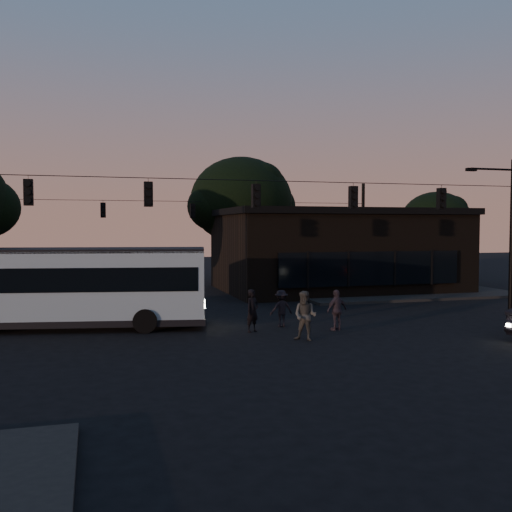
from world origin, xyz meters
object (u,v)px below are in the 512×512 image
object	(u,v)px
bus	(61,284)
pedestrian_c	(337,310)
pedestrian_a	(253,311)
pedestrian_b	(305,316)
building	(336,250)
pedestrian_d	(281,308)

from	to	relation	value
bus	pedestrian_c	bearing A→B (deg)	-7.37
pedestrian_a	pedestrian_b	distance (m)	2.62
building	pedestrian_b	size ratio (longest dim) A/B	8.30
building	bus	world-z (taller)	building
pedestrian_a	pedestrian_b	size ratio (longest dim) A/B	0.93
bus	pedestrian_b	xyz separation A→B (m)	(8.86, -5.10, -0.95)
pedestrian_d	pedestrian_b	bearing A→B (deg)	83.75
bus	pedestrian_c	size ratio (longest dim) A/B	7.28
bus	pedestrian_b	distance (m)	10.27
building	pedestrian_c	world-z (taller)	building
pedestrian_c	pedestrian_d	size ratio (longest dim) A/B	1.07
bus	pedestrian_b	world-z (taller)	bus
pedestrian_b	bus	bearing A→B (deg)	-168.87
pedestrian_b	building	bearing A→B (deg)	103.48
bus	pedestrian_a	distance (m)	8.04
bus	pedestrian_c	xyz separation A→B (m)	(10.86, -3.48, -1.04)
bus	pedestrian_d	world-z (taller)	bus
pedestrian_d	building	bearing A→B (deg)	-127.52
pedestrian_b	pedestrian_c	distance (m)	2.58
bus	pedestrian_d	size ratio (longest dim) A/B	7.81
bus	pedestrian_c	distance (m)	11.45
building	bus	size ratio (longest dim) A/B	1.26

